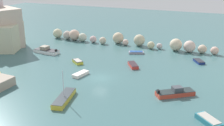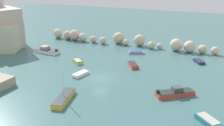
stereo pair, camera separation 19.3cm
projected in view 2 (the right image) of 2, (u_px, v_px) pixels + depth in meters
The scene contains 11 objects.
cove_water at pixel (100, 78), 45.91m from camera, with size 160.00×160.00×0.00m, color #3D6668.
rock_breakwater at pixel (127, 40), 64.89m from camera, with size 44.15×4.10×2.71m.
moored_boat_0 at pixel (47, 51), 59.41m from camera, with size 5.73×2.68×1.46m.
moored_boat_1 at pixel (133, 65), 51.18m from camera, with size 2.91×3.54×0.60m.
moored_boat_2 at pixel (175, 93), 39.59m from camera, with size 5.54×4.66×1.32m.
moored_boat_3 at pixel (78, 61), 53.08m from camera, with size 2.82×2.63×0.60m.
moored_boat_4 at pixel (64, 98), 38.11m from camera, with size 2.69×6.02×4.46m.
moored_boat_5 at pixel (81, 74), 46.97m from camera, with size 1.85×3.35×0.54m.
moored_boat_6 at pixel (136, 52), 58.94m from camera, with size 3.42×2.28×0.51m.
moored_boat_7 at pixel (199, 61), 53.36m from camera, with size 2.52×3.02×0.47m.
moored_boat_9 at pixel (208, 121), 32.51m from camera, with size 3.43×3.43×0.71m.
Camera 2 is at (18.19, -38.46, 17.54)m, focal length 44.04 mm.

